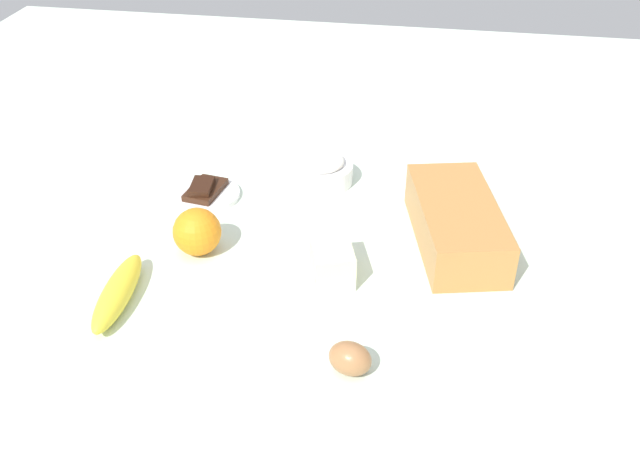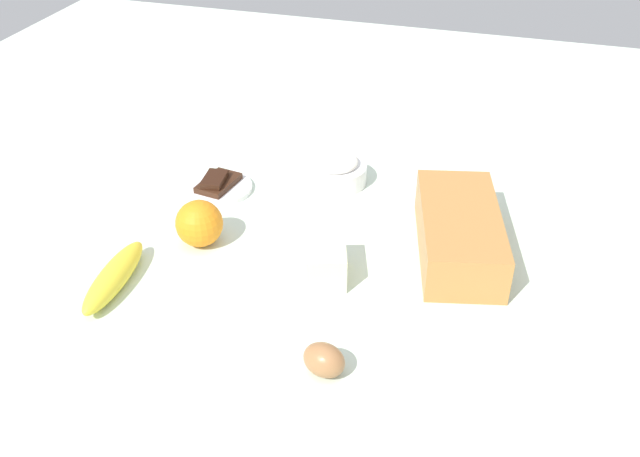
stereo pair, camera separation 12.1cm
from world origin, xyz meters
name	(u,v)px [view 2 (the right image)]	position (x,y,z in m)	size (l,w,h in m)	color
ground_plane	(320,252)	(0.00, 0.00, -0.01)	(2.40, 2.40, 0.02)	silver
loaf_pan	(459,231)	(-0.06, 0.23, 0.04)	(0.30, 0.19, 0.08)	#B77A3D
flour_bowl	(335,169)	(-0.22, -0.04, 0.03)	(0.13, 0.13, 0.06)	white
banana	(114,277)	(0.20, -0.29, 0.02)	(0.19, 0.04, 0.04)	yellow
orange_fruit	(199,223)	(0.05, -0.20, 0.04)	(0.08, 0.08, 0.08)	orange
butter_block	(326,262)	(0.08, 0.03, 0.03)	(0.09, 0.06, 0.06)	#F4EDB2
egg_near_butter	(324,360)	(0.28, 0.09, 0.02)	(0.05, 0.05, 0.06)	#9F6A40
chocolate_plate	(218,186)	(-0.13, -0.25, 0.01)	(0.13, 0.13, 0.03)	white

